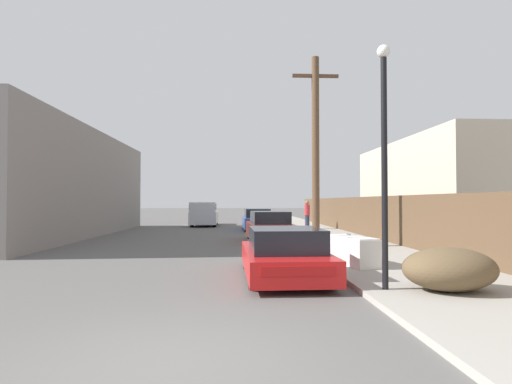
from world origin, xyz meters
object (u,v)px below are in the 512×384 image
Objects in this scene: discarded_fridge at (353,250)px; street_lamp at (384,147)px; car_parked_mid at (269,227)px; brush_pile at (449,269)px; car_parked_far at (257,220)px; pickup_truck at (204,214)px; utility_pole at (316,148)px; parked_sports_car_red at (284,255)px; pedestrian at (307,214)px.

discarded_fridge is 3.94m from street_lamp.
brush_pile is at bearing -79.49° from car_parked_mid.
car_parked_far is (-0.20, 7.30, -0.00)m from car_parked_mid.
car_parked_mid is 7.30m from car_parked_far.
pickup_truck reaches higher than discarded_fridge.
car_parked_mid is 4.83m from utility_pole.
brush_pile reaches higher than discarded_fridge.
street_lamp reaches higher than parked_sports_car_red.
pickup_truck is (-5.66, 19.63, 0.39)m from discarded_fridge.
parked_sports_car_red is 2.32× the size of brush_pile.
car_parked_mid is at bearing -89.77° from car_parked_far.
discarded_fridge is 20.43m from pickup_truck.
utility_pole reaches higher than parked_sports_car_red.
car_parked_far reaches higher than discarded_fridge.
street_lamp reaches higher than brush_pile.
street_lamp is at bearing -86.25° from car_parked_far.
street_lamp is 2.70× the size of pedestrian.
car_parked_far is at bearing 170.72° from pedestrian.
discarded_fridge is at bearing -80.46° from car_parked_mid.
car_parked_mid is 0.57× the size of utility_pole.
parked_sports_car_red reaches higher than discarded_fridge.
street_lamp reaches higher than car_parked_far.
parked_sports_car_red is 8.85m from car_parked_mid.
car_parked_mid is 0.86× the size of street_lamp.
street_lamp is (5.39, -22.72, 2.04)m from pickup_truck.
car_parked_far is 2.29× the size of pedestrian.
pickup_truck is at bearing 109.86° from utility_pole.
pedestrian is at bearing 76.55° from parked_sports_car_red.
street_lamp is at bearing -108.24° from discarded_fridge.
pickup_truck reaches higher than car_parked_mid.
utility_pole is at bearing 78.69° from discarded_fridge.
parked_sports_car_red is at bearing -95.35° from car_parked_mid.
car_parked_mid is 2.33× the size of pedestrian.
car_parked_far is at bearing 88.06° from parked_sports_car_red.
pedestrian reaches higher than car_parked_mid.
parked_sports_car_red is 1.00× the size of car_parked_mid.
utility_pole is at bearing 109.18° from pickup_truck.
car_parked_mid reaches higher than discarded_fridge.
brush_pile is (2.60, -10.90, -0.12)m from car_parked_mid.
pickup_truck is at bearing 127.25° from car_parked_far.
pedestrian is (1.57, 17.47, -1.88)m from street_lamp.
discarded_fridge is 1.04× the size of pedestrian.
utility_pole is (5.51, -15.25, 3.02)m from pickup_truck.
street_lamp is (1.79, -1.85, 2.38)m from parked_sports_car_red.
discarded_fridge is 2.40m from parked_sports_car_red.
street_lamp is (1.61, -17.99, 2.28)m from car_parked_far.
parked_sports_car_red is 21.18m from pickup_truck.
pedestrian is at bearing 88.76° from brush_pile.
street_lamp is 17.64m from pedestrian.
pickup_truck is (-3.78, 4.73, 0.25)m from car_parked_far.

